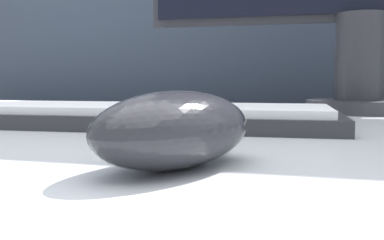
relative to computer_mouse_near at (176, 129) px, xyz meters
The scene contains 3 objects.
partition_panel 0.87m from the computer_mouse_near, 84.58° to the left, with size 5.00×0.03×1.14m.
computer_mouse_near is the anchor object (origin of this frame).
keyboard 0.25m from the computer_mouse_near, 117.75° to the left, with size 0.46×0.17×0.02m.
Camera 1 is at (0.00, -0.47, 0.80)m, focal length 42.00 mm.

